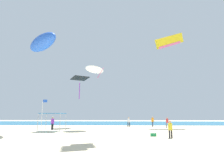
{
  "coord_description": "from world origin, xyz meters",
  "views": [
    {
      "loc": [
        0.48,
        -20.94,
        2.14
      ],
      "look_at": [
        -0.6,
        6.88,
        6.93
      ],
      "focal_mm": 28.99,
      "sensor_mm": 36.0,
      "label": 1
    }
  ],
  "objects_px": {
    "banner_flag": "(43,113)",
    "canopy_tent": "(53,114)",
    "kite_delta_white": "(95,68)",
    "person_central": "(53,122)",
    "kite_parafoil_yellow": "(169,41)",
    "person_leftmost": "(167,121)",
    "person_rightmost": "(170,128)",
    "kite_inflatable_blue": "(42,43)",
    "person_far_shore": "(129,121)",
    "kite_diamond_black": "(80,79)",
    "person_near_tent": "(153,121)",
    "cooler_box": "(153,135)"
  },
  "relations": [
    {
      "from": "person_rightmost",
      "to": "kite_diamond_black",
      "type": "distance_m",
      "value": 20.99
    },
    {
      "from": "kite_parafoil_yellow",
      "to": "person_central",
      "type": "bearing_deg",
      "value": 7.69
    },
    {
      "from": "person_near_tent",
      "to": "person_central",
      "type": "height_order",
      "value": "person_central"
    },
    {
      "from": "canopy_tent",
      "to": "cooler_box",
      "type": "xyz_separation_m",
      "value": [
        12.47,
        -5.33,
        -2.08
      ]
    },
    {
      "from": "person_central",
      "to": "person_leftmost",
      "type": "bearing_deg",
      "value": 113.35
    },
    {
      "from": "kite_delta_white",
      "to": "person_central",
      "type": "bearing_deg",
      "value": 51.71
    },
    {
      "from": "person_rightmost",
      "to": "kite_inflatable_blue",
      "type": "distance_m",
      "value": 20.52
    },
    {
      "from": "person_far_shore",
      "to": "banner_flag",
      "type": "distance_m",
      "value": 16.55
    },
    {
      "from": "canopy_tent",
      "to": "kite_parafoil_yellow",
      "type": "bearing_deg",
      "value": 30.0
    },
    {
      "from": "person_near_tent",
      "to": "kite_diamond_black",
      "type": "relative_size",
      "value": 0.46
    },
    {
      "from": "person_near_tent",
      "to": "kite_parafoil_yellow",
      "type": "height_order",
      "value": "kite_parafoil_yellow"
    },
    {
      "from": "canopy_tent",
      "to": "kite_delta_white",
      "type": "height_order",
      "value": "kite_delta_white"
    },
    {
      "from": "canopy_tent",
      "to": "person_rightmost",
      "type": "height_order",
      "value": "canopy_tent"
    },
    {
      "from": "kite_diamond_black",
      "to": "kite_inflatable_blue",
      "type": "relative_size",
      "value": 0.61
    },
    {
      "from": "person_near_tent",
      "to": "kite_parafoil_yellow",
      "type": "bearing_deg",
      "value": 99.99
    },
    {
      "from": "person_far_shore",
      "to": "kite_parafoil_yellow",
      "type": "bearing_deg",
      "value": -162.6
    },
    {
      "from": "canopy_tent",
      "to": "banner_flag",
      "type": "height_order",
      "value": "banner_flag"
    },
    {
      "from": "kite_diamond_black",
      "to": "person_leftmost",
      "type": "bearing_deg",
      "value": -34.37
    },
    {
      "from": "banner_flag",
      "to": "person_leftmost",
      "type": "bearing_deg",
      "value": 28.39
    },
    {
      "from": "kite_delta_white",
      "to": "kite_inflatable_blue",
      "type": "xyz_separation_m",
      "value": [
        -7.02,
        -4.5,
        2.7
      ]
    },
    {
      "from": "cooler_box",
      "to": "canopy_tent",
      "type": "bearing_deg",
      "value": 156.84
    },
    {
      "from": "person_far_shore",
      "to": "kite_delta_white",
      "type": "height_order",
      "value": "kite_delta_white"
    },
    {
      "from": "person_central",
      "to": "kite_diamond_black",
      "type": "relative_size",
      "value": 0.46
    },
    {
      "from": "person_leftmost",
      "to": "kite_parafoil_yellow",
      "type": "relative_size",
      "value": 0.27
    },
    {
      "from": "banner_flag",
      "to": "canopy_tent",
      "type": "bearing_deg",
      "value": 69.44
    },
    {
      "from": "kite_delta_white",
      "to": "kite_diamond_black",
      "type": "distance_m",
      "value": 5.61
    },
    {
      "from": "person_rightmost",
      "to": "banner_flag",
      "type": "height_order",
      "value": "banner_flag"
    },
    {
      "from": "banner_flag",
      "to": "kite_delta_white",
      "type": "height_order",
      "value": "kite_delta_white"
    },
    {
      "from": "canopy_tent",
      "to": "person_near_tent",
      "type": "distance_m",
      "value": 18.72
    },
    {
      "from": "canopy_tent",
      "to": "banner_flag",
      "type": "xyz_separation_m",
      "value": [
        -0.68,
        -1.82,
        0.18
      ]
    },
    {
      "from": "canopy_tent",
      "to": "kite_diamond_black",
      "type": "relative_size",
      "value": 0.72
    },
    {
      "from": "person_central",
      "to": "kite_delta_white",
      "type": "height_order",
      "value": "kite_delta_white"
    },
    {
      "from": "person_central",
      "to": "person_rightmost",
      "type": "xyz_separation_m",
      "value": [
        14.66,
        -9.13,
        -0.15
      ]
    },
    {
      "from": "kite_delta_white",
      "to": "kite_parafoil_yellow",
      "type": "bearing_deg",
      "value": -118.37
    },
    {
      "from": "canopy_tent",
      "to": "kite_inflatable_blue",
      "type": "height_order",
      "value": "kite_inflatable_blue"
    },
    {
      "from": "person_leftmost",
      "to": "canopy_tent",
      "type": "bearing_deg",
      "value": -135.59
    },
    {
      "from": "banner_flag",
      "to": "kite_delta_white",
      "type": "relative_size",
      "value": 0.98
    },
    {
      "from": "person_central",
      "to": "banner_flag",
      "type": "bearing_deg",
      "value": 8.47
    },
    {
      "from": "person_far_shore",
      "to": "kite_inflatable_blue",
      "type": "xyz_separation_m",
      "value": [
        -12.75,
        -10.47,
        11.36
      ]
    },
    {
      "from": "kite_inflatable_blue",
      "to": "kite_parafoil_yellow",
      "type": "bearing_deg",
      "value": 71.57
    },
    {
      "from": "person_near_tent",
      "to": "person_leftmost",
      "type": "bearing_deg",
      "value": 38.53
    },
    {
      "from": "kite_inflatable_blue",
      "to": "kite_diamond_black",
      "type": "bearing_deg",
      "value": 110.73
    },
    {
      "from": "person_rightmost",
      "to": "kite_parafoil_yellow",
      "type": "distance_m",
      "value": 25.0
    },
    {
      "from": "person_far_shore",
      "to": "person_central",
      "type": "bearing_deg",
      "value": 42.92
    },
    {
      "from": "canopy_tent",
      "to": "kite_delta_white",
      "type": "xyz_separation_m",
      "value": [
        5.04,
        4.07,
        7.45
      ]
    },
    {
      "from": "person_central",
      "to": "kite_parafoil_yellow",
      "type": "bearing_deg",
      "value": 119.94
    },
    {
      "from": "person_leftmost",
      "to": "cooler_box",
      "type": "bearing_deg",
      "value": -90.4
    },
    {
      "from": "person_far_shore",
      "to": "kite_parafoil_yellow",
      "type": "distance_m",
      "value": 18.46
    },
    {
      "from": "person_far_shore",
      "to": "kite_inflatable_blue",
      "type": "relative_size",
      "value": 0.27
    },
    {
      "from": "person_leftmost",
      "to": "person_rightmost",
      "type": "relative_size",
      "value": 1.08
    }
  ]
}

